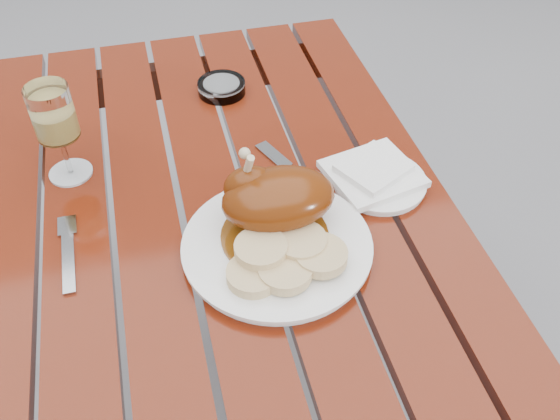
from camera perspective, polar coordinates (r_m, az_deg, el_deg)
The scene contains 11 objects.
ground at distance 1.68m, azimuth -3.95°, elevation -18.64°, with size 60.00×60.00×0.00m, color slate.
table at distance 1.35m, azimuth -4.73°, elevation -11.38°, with size 0.80×1.20×0.75m, color maroon.
dinner_plate at distance 0.99m, azimuth -0.27°, elevation -3.41°, with size 0.30×0.30×0.02m, color white.
roast_duck at distance 0.98m, azimuth -0.54°, elevation 1.05°, with size 0.19×0.18×0.13m.
bread_dumplings at distance 0.93m, azimuth 0.40°, elevation -4.44°, with size 0.19×0.13×0.03m.
wine_glass at distance 1.14m, azimuth -19.56°, elevation 6.62°, with size 0.08×0.08×0.18m, color #DCC364.
side_plate at distance 1.11m, azimuth 9.06°, elevation 2.54°, with size 0.17×0.17×0.01m, color white.
napkin at distance 1.11m, azimuth 8.47°, elevation 3.30°, with size 0.15×0.14×0.01m, color white.
ashtray at distance 1.33m, azimuth -5.37°, elevation 11.11°, with size 0.10×0.10×0.02m, color #B2B7BC.
fork at distance 1.04m, azimuth -18.79°, elevation -4.03°, with size 0.02×0.15×0.01m, color gray.
knife at distance 1.11m, azimuth 2.01°, elevation 2.81°, with size 0.02×0.19×0.01m, color gray.
Camera 1 is at (-0.08, -0.76, 1.49)m, focal length 40.00 mm.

